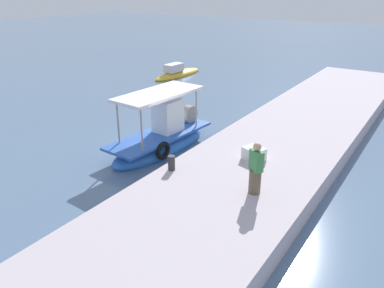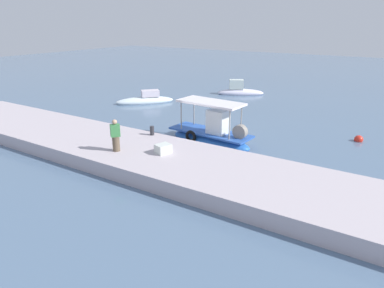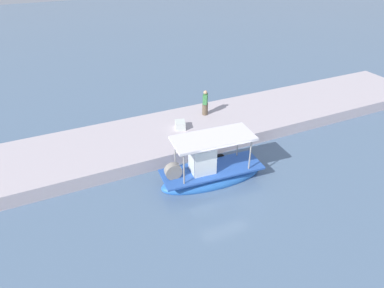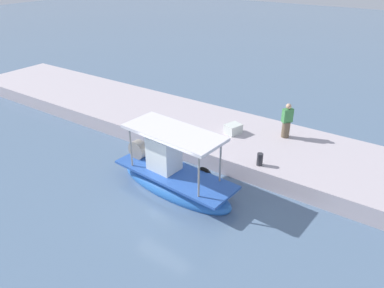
{
  "view_description": "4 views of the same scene",
  "coord_description": "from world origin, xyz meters",
  "px_view_note": "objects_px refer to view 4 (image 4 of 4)",
  "views": [
    {
      "loc": [
        -11.7,
        -9.77,
        6.61
      ],
      "look_at": [
        -0.25,
        -2.23,
        0.88
      ],
      "focal_mm": 36.52,
      "sensor_mm": 36.0,
      "label": 1
    },
    {
      "loc": [
        10.03,
        -17.59,
        6.93
      ],
      "look_at": [
        0.73,
        -3.1,
        0.86
      ],
      "focal_mm": 33.13,
      "sensor_mm": 36.0,
      "label": 2
    },
    {
      "loc": [
        6.72,
        11.39,
        10.43
      ],
      "look_at": [
        0.49,
        -2.06,
        1.22
      ],
      "focal_mm": 31.56,
      "sensor_mm": 36.0,
      "label": 3
    },
    {
      "loc": [
        -7.14,
        9.22,
        8.25
      ],
      "look_at": [
        0.79,
        -2.33,
        0.94
      ],
      "focal_mm": 34.42,
      "sensor_mm": 36.0,
      "label": 4
    }
  ],
  "objects_px": {
    "main_fishing_boat": "(173,177)",
    "cargo_crate": "(233,129)",
    "mooring_bollard": "(260,159)",
    "fisherman_near_bollard": "(287,122)"
  },
  "relations": [
    {
      "from": "main_fishing_boat",
      "to": "cargo_crate",
      "type": "bearing_deg",
      "value": -93.46
    },
    {
      "from": "fisherman_near_bollard",
      "to": "main_fishing_boat",
      "type": "bearing_deg",
      "value": 65.79
    },
    {
      "from": "main_fishing_boat",
      "to": "cargo_crate",
      "type": "height_order",
      "value": "main_fishing_boat"
    },
    {
      "from": "main_fishing_boat",
      "to": "cargo_crate",
      "type": "relative_size",
      "value": 7.46
    },
    {
      "from": "main_fishing_boat",
      "to": "mooring_bollard",
      "type": "relative_size",
      "value": 10.39
    },
    {
      "from": "main_fishing_boat",
      "to": "cargo_crate",
      "type": "xyz_separation_m",
      "value": [
        -0.26,
        -4.33,
        0.46
      ]
    },
    {
      "from": "mooring_bollard",
      "to": "cargo_crate",
      "type": "distance_m",
      "value": 3.0
    },
    {
      "from": "main_fishing_boat",
      "to": "fisherman_near_bollard",
      "type": "bearing_deg",
      "value": -114.21
    },
    {
      "from": "mooring_bollard",
      "to": "cargo_crate",
      "type": "relative_size",
      "value": 0.72
    },
    {
      "from": "fisherman_near_bollard",
      "to": "mooring_bollard",
      "type": "height_order",
      "value": "fisherman_near_bollard"
    }
  ]
}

